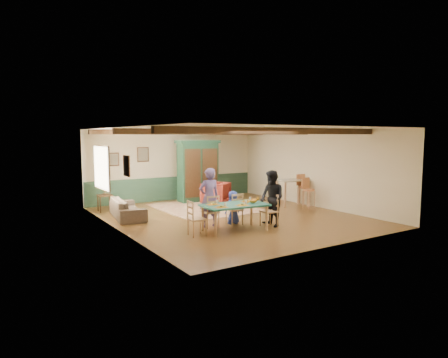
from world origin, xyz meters
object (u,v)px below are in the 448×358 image
dining_chair_far_left (210,211)px  table_lamp (105,187)px  bar_stool_left (309,194)px  dining_table (235,218)px  person_child (233,207)px  dining_chair_far_right (234,209)px  counter_table (292,193)px  bar_stool_right (304,190)px  dining_chair_end_left (197,218)px  sofa (127,208)px  armchair (216,193)px  end_table (105,203)px  cat (253,200)px  person_man (209,198)px  dining_chair_end_right (269,211)px  armoire (198,171)px  person_woman (272,198)px

dining_chair_far_left → table_lamp: bearing=-60.8°
dining_chair_far_left → bar_stool_left: bar_stool_left is taller
dining_table → person_child: 0.85m
dining_chair_far_right → counter_table: bearing=-153.7°
bar_stool_right → table_lamp: bearing=160.2°
dining_table → dining_chair_far_right: (0.42, 0.65, 0.09)m
dining_table → table_lamp: table_lamp is taller
bar_stool_left → counter_table: bearing=92.2°
dining_chair_end_left → sofa: dining_chair_end_left is taller
armchair → dining_chair_far_left: bearing=20.2°
dining_table → dining_chair_far_right: size_ratio=1.89×
end_table → counter_table: counter_table is taller
table_lamp → sofa: bearing=-78.3°
table_lamp → bar_stool_left: bearing=-28.6°
dining_chair_far_right → end_table: 4.63m
cat → bar_stool_right: bar_stool_right is taller
dining_chair_end_left → dining_table: bearing=-90.0°
dining_chair_end_left → sofa: size_ratio=0.45×
end_table → cat: bearing=-60.7°
dining_chair_end_left → person_man: (0.76, 0.70, 0.36)m
bar_stool_left → dining_chair_end_right: bearing=-155.7°
dining_chair_far_left → armoire: armoire is taller
dining_chair_far_left → dining_chair_far_right: 0.75m
dining_chair_far_left → armchair: dining_chair_far_left is taller
end_table → dining_chair_far_left: bearing=-65.1°
dining_chair_far_left → dining_chair_end_right: size_ratio=1.00×
sofa → counter_table: counter_table is taller
person_woman → dining_chair_end_left: bearing=-90.0°
dining_chair_far_left → cat: bearing=139.2°
dining_table → armoire: bearing=72.4°
person_man → counter_table: bearing=-159.0°
dining_table → person_man: 0.96m
sofa → bar_stool_right: 6.16m
armoire → bar_stool_right: bearing=-45.6°
dining_chair_far_right → end_table: bearing=-52.7°
table_lamp → armoire: bearing=3.9°
person_man → armoire: size_ratio=0.70×
bar_stool_right → cat: bearing=-148.7°
end_table → bar_stool_left: size_ratio=0.52×
dining_table → end_table: dining_table is taller
dining_chair_far_right → dining_chair_end_left: same height
person_child → bar_stool_left: 3.49m
person_child → bar_stool_left: bearing=-166.9°
armoire → end_table: (-3.62, -0.24, -0.88)m
sofa → cat: bearing=-136.6°
table_lamp → counter_table: table_lamp is taller
person_man → sofa: (-1.50, 2.36, -0.52)m
dining_table → end_table: 4.99m
person_woman → armoire: bearing=-179.8°
dining_chair_end_left → cat: size_ratio=2.64×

